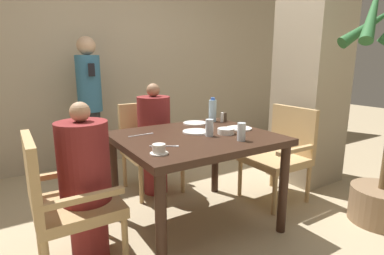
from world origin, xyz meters
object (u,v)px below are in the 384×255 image
object	(u,v)px
plate_main_right	(195,123)
teacup_with_saucer	(159,150)
glass_tall_mid	(209,128)
plate_main_left	(239,128)
bowl_small	(226,131)
chair_left_side	(63,198)
chair_far_side	(149,143)
plate_dessert_center	(196,132)
glass_tall_near	(241,132)
diner_in_far_chair	(154,138)
diner_in_left_chair	(86,183)
standing_host	(90,102)
chair_right_side	(281,150)
water_bottle	(213,110)

from	to	relation	value
plate_main_right	teacup_with_saucer	size ratio (longest dim) A/B	1.89
teacup_with_saucer	glass_tall_mid	bearing A→B (deg)	21.67
plate_main_left	teacup_with_saucer	world-z (taller)	teacup_with_saucer
bowl_small	chair_left_side	bearing A→B (deg)	175.53
plate_main_left	bowl_small	world-z (taller)	bowl_small
chair_far_side	bowl_small	size ratio (longest dim) A/B	6.68
plate_dessert_center	glass_tall_near	xyz separation A→B (m)	(0.14, -0.39, 0.06)
chair_far_side	plate_dessert_center	world-z (taller)	chair_far_side
diner_in_far_chair	glass_tall_mid	world-z (taller)	diner_in_far_chair
plate_dessert_center	plate_main_left	bearing A→B (deg)	-13.52
glass_tall_mid	chair_far_side	bearing A→B (deg)	94.20
diner_in_left_chair	glass_tall_mid	world-z (taller)	diner_in_left_chair
chair_left_side	chair_far_side	world-z (taller)	same
chair_far_side	plate_main_right	world-z (taller)	chair_far_side
standing_host	plate_main_left	xyz separation A→B (m)	(0.81, -1.68, -0.09)
diner_in_left_chair	plate_dessert_center	bearing A→B (deg)	4.68
chair_right_side	bowl_small	size ratio (longest dim) A/B	6.68
chair_far_side	water_bottle	world-z (taller)	water_bottle
plate_main_right	standing_host	bearing A→B (deg)	115.28
chair_right_side	water_bottle	xyz separation A→B (m)	(-0.55, 0.37, 0.38)
plate_dessert_center	teacup_with_saucer	xyz separation A→B (m)	(-0.50, -0.36, 0.02)
standing_host	water_bottle	xyz separation A→B (m)	(0.81, -1.29, 0.01)
standing_host	glass_tall_mid	distance (m)	1.80
diner_in_left_chair	standing_host	xyz separation A→B (m)	(0.45, 1.66, 0.30)
diner_in_left_chair	chair_far_side	distance (m)	1.23
chair_far_side	standing_host	xyz separation A→B (m)	(-0.38, 0.77, 0.37)
chair_left_side	plate_main_left	distance (m)	1.43
bowl_small	water_bottle	bearing A→B (deg)	66.19
plate_dessert_center	teacup_with_saucer	world-z (taller)	teacup_with_saucer
glass_tall_near	plate_dessert_center	bearing A→B (deg)	109.41
water_bottle	glass_tall_near	size ratio (longest dim) A/B	1.75
diner_in_far_chair	teacup_with_saucer	distance (m)	1.16
plate_main_left	standing_host	bearing A→B (deg)	115.67
water_bottle	plate_main_right	bearing A→B (deg)	-178.92
standing_host	plate_main_left	bearing A→B (deg)	-64.33
diner_in_left_chair	diner_in_far_chair	distance (m)	1.13
diner_in_left_chair	water_bottle	bearing A→B (deg)	16.28
diner_in_left_chair	teacup_with_saucer	xyz separation A→B (m)	(0.39, -0.29, 0.24)
chair_left_side	water_bottle	bearing A→B (deg)	14.72
diner_in_left_chair	glass_tall_near	world-z (taller)	diner_in_left_chair
water_bottle	plate_dessert_center	bearing A→B (deg)	-141.77
diner_in_left_chair	standing_host	world-z (taller)	standing_host
diner_in_far_chair	plate_main_right	world-z (taller)	diner_in_far_chair
teacup_with_saucer	glass_tall_mid	size ratio (longest dim) A/B	0.88
chair_right_side	plate_main_right	world-z (taller)	chair_right_side
plate_dessert_center	standing_host	bearing A→B (deg)	105.33
plate_main_right	plate_dessert_center	world-z (taller)	same
chair_left_side	bowl_small	xyz separation A→B (m)	(1.20, -0.09, 0.30)
chair_far_side	glass_tall_mid	bearing A→B (deg)	-85.80
bowl_small	diner_in_left_chair	bearing A→B (deg)	174.94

